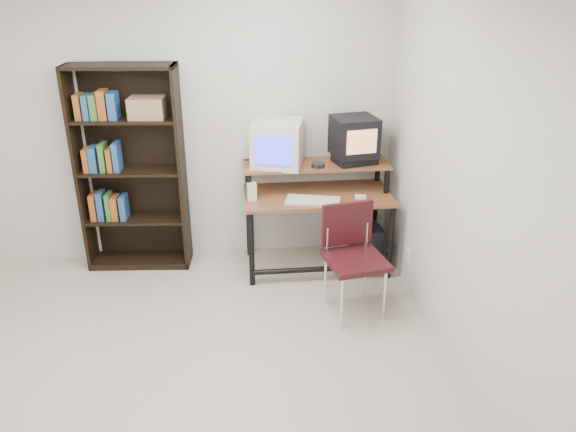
{
  "coord_description": "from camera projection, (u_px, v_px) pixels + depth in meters",
  "views": [
    {
      "loc": [
        0.48,
        -3.06,
        2.61
      ],
      "look_at": [
        0.93,
        1.1,
        0.75
      ],
      "focal_mm": 35.0,
      "sensor_mm": 36.0,
      "label": 1
    }
  ],
  "objects": [
    {
      "name": "back_wall",
      "position": [
        176.0,
        125.0,
        5.08
      ],
      "size": [
        4.0,
        0.01,
        2.6
      ],
      "primitive_type": "cube",
      "color": "beige",
      "rests_on": "floor"
    },
    {
      "name": "bookshelf",
      "position": [
        131.0,
        168.0,
        5.05
      ],
      "size": [
        0.96,
        0.39,
        1.88
      ],
      "rotation": [
        0.0,
        0.0,
        -0.08
      ],
      "color": "black",
      "rests_on": "floor"
    },
    {
      "name": "pc_tower",
      "position": [
        366.0,
        243.0,
        5.33
      ],
      "size": [
        0.25,
        0.47,
        0.42
      ],
      "primitive_type": "cube",
      "rotation": [
        0.0,
        0.0,
        0.12
      ],
      "color": "black",
      "rests_on": "floor"
    },
    {
      "name": "mousepad",
      "position": [
        359.0,
        198.0,
        5.0
      ],
      "size": [
        0.24,
        0.21,
        0.01
      ],
      "primitive_type": "cube",
      "rotation": [
        0.0,
        0.0,
        -0.12
      ],
      "color": "black",
      "rests_on": "computer_desk"
    },
    {
      "name": "floor",
      "position": [
        169.0,
        390.0,
        3.8
      ],
      "size": [
        4.0,
        4.0,
        0.01
      ],
      "primitive_type": "cube",
      "color": "#BCAF9C",
      "rests_on": "ground"
    },
    {
      "name": "cd_spindle",
      "position": [
        318.0,
        166.0,
        4.99
      ],
      "size": [
        0.14,
        0.14,
        0.05
      ],
      "primitive_type": "cylinder",
      "rotation": [
        0.0,
        0.0,
        0.23
      ],
      "color": "#26262B",
      "rests_on": "computer_desk"
    },
    {
      "name": "computer_desk",
      "position": [
        317.0,
        196.0,
        5.11
      ],
      "size": [
        1.33,
        0.67,
        0.98
      ],
      "rotation": [
        0.0,
        0.0,
        -0.0
      ],
      "color": "brown",
      "rests_on": "floor"
    },
    {
      "name": "vcr",
      "position": [
        354.0,
        160.0,
        5.09
      ],
      "size": [
        0.41,
        0.34,
        0.08
      ],
      "primitive_type": "cube",
      "rotation": [
        0.0,
        0.0,
        0.24
      ],
      "color": "black",
      "rests_on": "computer_desk"
    },
    {
      "name": "school_chair",
      "position": [
        352.0,
        248.0,
        4.48
      ],
      "size": [
        0.53,
        0.53,
        0.9
      ],
      "rotation": [
        0.0,
        0.0,
        0.19
      ],
      "color": "black",
      "rests_on": "floor"
    },
    {
      "name": "keyboard",
      "position": [
        313.0,
        201.0,
        4.9
      ],
      "size": [
        0.51,
        0.32,
        0.03
      ],
      "primitive_type": "cube",
      "rotation": [
        0.0,
        0.0,
        -0.25
      ],
      "color": "beige",
      "rests_on": "computer_desk"
    },
    {
      "name": "crt_tv",
      "position": [
        354.0,
        136.0,
        5.02
      ],
      "size": [
        0.42,
        0.42,
        0.35
      ],
      "rotation": [
        0.0,
        0.0,
        0.16
      ],
      "color": "black",
      "rests_on": "vcr"
    },
    {
      "name": "right_wall",
      "position": [
        480.0,
        200.0,
        3.46
      ],
      "size": [
        0.01,
        4.0,
        2.6
      ],
      "primitive_type": "cube",
      "color": "beige",
      "rests_on": "floor"
    },
    {
      "name": "mouse",
      "position": [
        360.0,
        197.0,
        4.98
      ],
      "size": [
        0.11,
        0.07,
        0.03
      ],
      "primitive_type": "cube",
      "rotation": [
        0.0,
        0.0,
        -0.15
      ],
      "color": "white",
      "rests_on": "mousepad"
    },
    {
      "name": "desk_speaker",
      "position": [
        252.0,
        192.0,
        4.91
      ],
      "size": [
        0.09,
        0.08,
        0.17
      ],
      "primitive_type": "cube",
      "rotation": [
        0.0,
        0.0,
        0.11
      ],
      "color": "beige",
      "rests_on": "computer_desk"
    },
    {
      "name": "crt_monitor",
      "position": [
        278.0,
        143.0,
        5.0
      ],
      "size": [
        0.52,
        0.52,
        0.41
      ],
      "rotation": [
        0.0,
        0.0,
        -0.25
      ],
      "color": "beige",
      "rests_on": "computer_desk"
    },
    {
      "name": "wall_outlet",
      "position": [
        408.0,
        256.0,
        4.91
      ],
      "size": [
        0.02,
        0.08,
        0.12
      ],
      "primitive_type": "cube",
      "color": "beige",
      "rests_on": "right_wall"
    }
  ]
}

